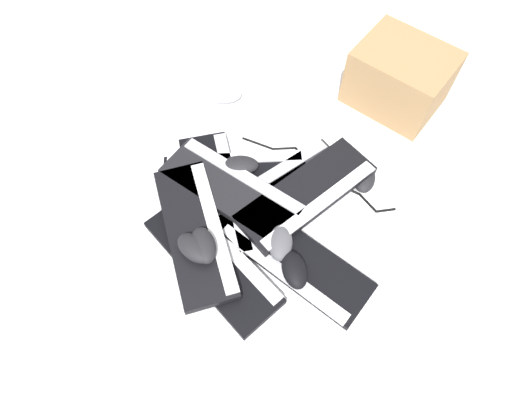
{
  "coord_description": "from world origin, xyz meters",
  "views": [
    {
      "loc": [
        -0.56,
        0.26,
        1.19
      ],
      "look_at": [
        0.06,
        0.05,
        0.03
      ],
      "focal_mm": 32.0,
      "sensor_mm": 36.0,
      "label": 1
    }
  ],
  "objects_px": {
    "mouse_6": "(203,245)",
    "mouse_3": "(194,248)",
    "mouse_2": "(294,270)",
    "keyboard_5": "(307,194)",
    "mouse_5": "(240,165)",
    "keyboard_1": "(215,195)",
    "mouse_0": "(226,95)",
    "cardboard_box": "(399,78)",
    "keyboard_4": "(281,190)",
    "keyboard_6": "(232,190)",
    "mouse_4": "(364,177)",
    "keyboard_0": "(235,175)",
    "keyboard_7": "(196,231)",
    "keyboard_3": "(293,260)",
    "keyboard_2": "(213,261)",
    "mouse_1": "(281,243)"
  },
  "relations": [
    {
      "from": "keyboard_4",
      "to": "mouse_4",
      "type": "height_order",
      "value": "mouse_4"
    },
    {
      "from": "keyboard_0",
      "to": "mouse_5",
      "type": "xyz_separation_m",
      "value": [
        0.01,
        -0.02,
        0.04
      ]
    },
    {
      "from": "keyboard_2",
      "to": "mouse_0",
      "type": "bearing_deg",
      "value": -19.94
    },
    {
      "from": "mouse_3",
      "to": "keyboard_7",
      "type": "bearing_deg",
      "value": 136.01
    },
    {
      "from": "keyboard_7",
      "to": "keyboard_3",
      "type": "bearing_deg",
      "value": -123.67
    },
    {
      "from": "keyboard_4",
      "to": "cardboard_box",
      "type": "bearing_deg",
      "value": -64.72
    },
    {
      "from": "cardboard_box",
      "to": "keyboard_1",
      "type": "bearing_deg",
      "value": 104.83
    },
    {
      "from": "keyboard_7",
      "to": "cardboard_box",
      "type": "bearing_deg",
      "value": -68.88
    },
    {
      "from": "keyboard_0",
      "to": "mouse_5",
      "type": "relative_size",
      "value": 4.22
    },
    {
      "from": "cardboard_box",
      "to": "mouse_3",
      "type": "bearing_deg",
      "value": 114.76
    },
    {
      "from": "keyboard_2",
      "to": "cardboard_box",
      "type": "distance_m",
      "value": 0.84
    },
    {
      "from": "keyboard_1",
      "to": "mouse_0",
      "type": "distance_m",
      "value": 0.39
    },
    {
      "from": "mouse_1",
      "to": "mouse_3",
      "type": "relative_size",
      "value": 1.0
    },
    {
      "from": "mouse_4",
      "to": "mouse_5",
      "type": "bearing_deg",
      "value": 98.16
    },
    {
      "from": "keyboard_3",
      "to": "mouse_0",
      "type": "xyz_separation_m",
      "value": [
        0.64,
        0.01,
        0.01
      ]
    },
    {
      "from": "keyboard_3",
      "to": "mouse_6",
      "type": "distance_m",
      "value": 0.25
    },
    {
      "from": "keyboard_2",
      "to": "mouse_3",
      "type": "relative_size",
      "value": 4.21
    },
    {
      "from": "keyboard_2",
      "to": "mouse_4",
      "type": "xyz_separation_m",
      "value": [
        0.11,
        -0.51,
        0.01
      ]
    },
    {
      "from": "keyboard_5",
      "to": "mouse_5",
      "type": "height_order",
      "value": "mouse_5"
    },
    {
      "from": "keyboard_1",
      "to": "keyboard_6",
      "type": "distance_m",
      "value": 0.06
    },
    {
      "from": "mouse_6",
      "to": "cardboard_box",
      "type": "xyz_separation_m",
      "value": [
        0.36,
        -0.76,
        0.02
      ]
    },
    {
      "from": "keyboard_0",
      "to": "mouse_0",
      "type": "distance_m",
      "value": 0.32
    },
    {
      "from": "keyboard_5",
      "to": "keyboard_7",
      "type": "relative_size",
      "value": 1.04
    },
    {
      "from": "mouse_6",
      "to": "mouse_3",
      "type": "bearing_deg",
      "value": -87.77
    },
    {
      "from": "mouse_2",
      "to": "keyboard_5",
      "type": "bearing_deg",
      "value": 156.13
    },
    {
      "from": "keyboard_4",
      "to": "keyboard_0",
      "type": "bearing_deg",
      "value": 49.98
    },
    {
      "from": "keyboard_0",
      "to": "keyboard_5",
      "type": "distance_m",
      "value": 0.23
    },
    {
      "from": "keyboard_3",
      "to": "mouse_5",
      "type": "distance_m",
      "value": 0.33
    },
    {
      "from": "keyboard_4",
      "to": "keyboard_2",
      "type": "bearing_deg",
      "value": 120.91
    },
    {
      "from": "keyboard_1",
      "to": "mouse_0",
      "type": "bearing_deg",
      "value": -21.45
    },
    {
      "from": "keyboard_2",
      "to": "mouse_1",
      "type": "height_order",
      "value": "mouse_1"
    },
    {
      "from": "mouse_4",
      "to": "keyboard_1",
      "type": "bearing_deg",
      "value": 109.11
    },
    {
      "from": "keyboard_4",
      "to": "mouse_3",
      "type": "xyz_separation_m",
      "value": [
        -0.13,
        0.3,
        0.07
      ]
    },
    {
      "from": "mouse_2",
      "to": "mouse_6",
      "type": "distance_m",
      "value": 0.25
    },
    {
      "from": "keyboard_4",
      "to": "mouse_2",
      "type": "height_order",
      "value": "mouse_2"
    },
    {
      "from": "keyboard_6",
      "to": "mouse_1",
      "type": "relative_size",
      "value": 4.04
    },
    {
      "from": "keyboard_3",
      "to": "mouse_6",
      "type": "relative_size",
      "value": 4.1
    },
    {
      "from": "keyboard_4",
      "to": "mouse_6",
      "type": "distance_m",
      "value": 0.31
    },
    {
      "from": "keyboard_4",
      "to": "keyboard_6",
      "type": "height_order",
      "value": "keyboard_6"
    },
    {
      "from": "keyboard_0",
      "to": "keyboard_4",
      "type": "relative_size",
      "value": 1.0
    },
    {
      "from": "keyboard_2",
      "to": "mouse_2",
      "type": "relative_size",
      "value": 4.21
    },
    {
      "from": "keyboard_1",
      "to": "mouse_4",
      "type": "bearing_deg",
      "value": -101.33
    },
    {
      "from": "keyboard_7",
      "to": "mouse_6",
      "type": "relative_size",
      "value": 4.04
    },
    {
      "from": "keyboard_4",
      "to": "mouse_2",
      "type": "bearing_deg",
      "value": 166.98
    },
    {
      "from": "mouse_6",
      "to": "mouse_0",
      "type": "bearing_deg",
      "value": 159.2
    },
    {
      "from": "keyboard_7",
      "to": "mouse_5",
      "type": "bearing_deg",
      "value": -47.34
    },
    {
      "from": "keyboard_3",
      "to": "keyboard_6",
      "type": "distance_m",
      "value": 0.27
    },
    {
      "from": "keyboard_2",
      "to": "keyboard_7",
      "type": "bearing_deg",
      "value": 14.94
    },
    {
      "from": "keyboard_5",
      "to": "keyboard_4",
      "type": "bearing_deg",
      "value": 49.03
    },
    {
      "from": "keyboard_0",
      "to": "keyboard_3",
      "type": "xyz_separation_m",
      "value": [
        -0.32,
        -0.07,
        0.0
      ]
    }
  ]
}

